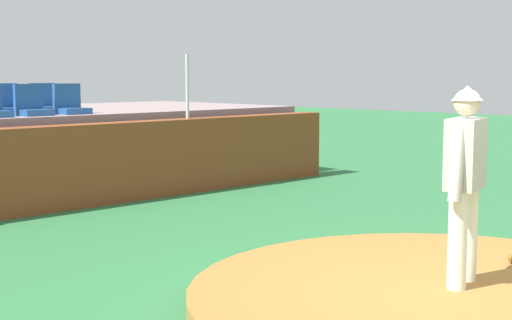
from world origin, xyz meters
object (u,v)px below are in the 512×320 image
object	(u,v)px
stadium_chair_2	(32,106)
stadium_chair_7	(45,103)
stadium_chair_6	(6,104)
stadium_chair_3	(70,104)
pitcher	(465,170)

from	to	relation	value
stadium_chair_2	stadium_chair_7	distance (m)	1.15
stadium_chair_2	stadium_chair_7	xyz separation A→B (m)	(0.73, 0.89, 0.00)
stadium_chair_2	stadium_chair_7	bearing A→B (deg)	-129.27
stadium_chair_2	stadium_chair_7	size ratio (longest dim) A/B	1.00
stadium_chair_6	stadium_chair_3	bearing A→B (deg)	127.16
pitcher	stadium_chair_7	bearing A→B (deg)	69.53
stadium_chair_2	stadium_chair_6	size ratio (longest dim) A/B	1.00
stadium_chair_6	stadium_chair_7	bearing A→B (deg)	178.81
stadium_chair_3	stadium_chair_6	world-z (taller)	same
pitcher	stadium_chair_6	xyz separation A→B (m)	(0.17, 8.64, 0.32)
stadium_chair_6	stadium_chair_2	bearing A→B (deg)	89.13
stadium_chair_2	stadium_chair_3	size ratio (longest dim) A/B	1.00
pitcher	stadium_chair_6	distance (m)	8.65
stadium_chair_2	stadium_chair_6	world-z (taller)	same
pitcher	stadium_chair_7	distance (m)	8.68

